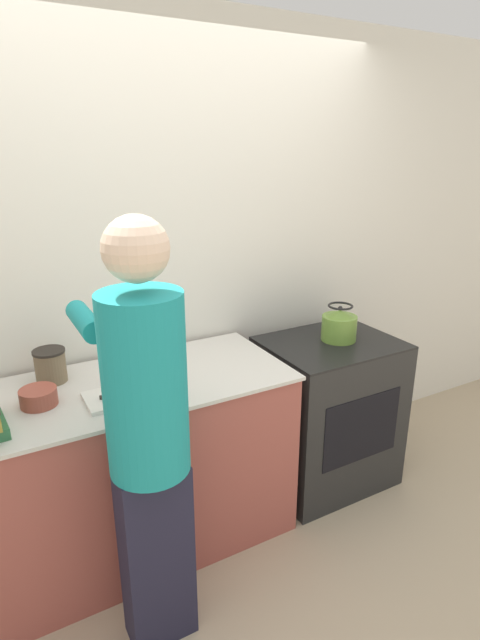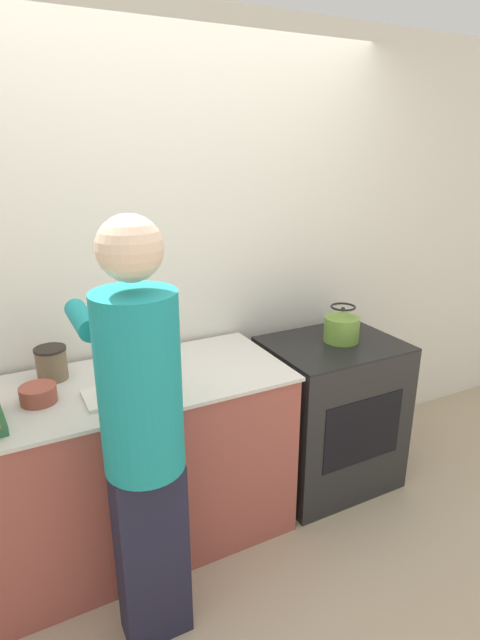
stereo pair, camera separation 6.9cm
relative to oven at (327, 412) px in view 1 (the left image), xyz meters
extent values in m
plane|color=tan|center=(-0.79, -0.29, -0.45)|extent=(12.00, 12.00, 0.00)
cube|color=silver|center=(-0.79, 0.44, 0.85)|extent=(8.00, 0.05, 2.60)
cube|color=#9E4C42|center=(-1.18, 0.04, -0.01)|extent=(1.53, 0.67, 0.88)
cube|color=beige|center=(-1.18, 0.04, 0.44)|extent=(1.55, 0.69, 0.02)
cube|color=black|center=(0.00, 0.00, -0.01)|extent=(0.74, 0.59, 0.88)
cube|color=black|center=(0.00, 0.00, 0.44)|extent=(0.74, 0.59, 0.01)
cube|color=black|center=(0.00, -0.29, 0.04)|extent=(0.52, 0.01, 0.39)
cube|color=#1E1D31|center=(-1.25, -0.50, -0.04)|extent=(0.27, 0.16, 0.81)
cylinder|color=teal|center=(-1.25, -0.50, 0.70)|extent=(0.30, 0.30, 0.67)
sphere|color=beige|center=(-1.25, -0.50, 1.18)|extent=(0.22, 0.22, 0.22)
cylinder|color=teal|center=(-1.38, -0.23, 0.87)|extent=(0.08, 0.30, 0.08)
cylinder|color=teal|center=(-1.13, -0.23, 0.87)|extent=(0.08, 0.30, 0.08)
cube|color=silver|center=(-1.24, -0.08, 0.46)|extent=(0.30, 0.21, 0.02)
cube|color=silver|center=(-1.17, -0.11, 0.47)|extent=(0.15, 0.06, 0.01)
cube|color=black|center=(-1.28, -0.09, 0.47)|extent=(0.09, 0.05, 0.01)
cylinder|color=olive|center=(0.05, 0.01, 0.52)|extent=(0.20, 0.20, 0.14)
cone|color=olive|center=(0.05, 0.01, 0.61)|extent=(0.16, 0.16, 0.04)
sphere|color=black|center=(0.05, 0.01, 0.64)|extent=(0.02, 0.02, 0.02)
torus|color=black|center=(0.05, 0.01, 0.65)|extent=(0.14, 0.14, 0.01)
cylinder|color=#9E4738|center=(-1.56, 0.02, 0.49)|extent=(0.15, 0.15, 0.07)
cylinder|color=#756047|center=(-1.47, 0.23, 0.52)|extent=(0.14, 0.14, 0.15)
cylinder|color=#28231E|center=(-1.47, 0.23, 0.60)|extent=(0.15, 0.15, 0.01)
camera|label=1|loc=(-1.73, -2.03, 1.48)|focal=28.00mm
camera|label=2|loc=(-1.67, -2.07, 1.48)|focal=28.00mm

